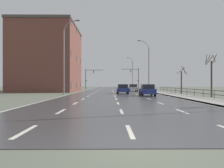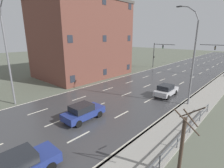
% 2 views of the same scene
% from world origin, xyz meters
% --- Properties ---
extents(ground_plane, '(160.00, 160.00, 0.12)m').
position_xyz_m(ground_plane, '(0.00, 48.00, -0.06)').
color(ground_plane, '#5B6051').
extents(road_asphalt_strip, '(14.00, 120.00, 0.03)m').
position_xyz_m(road_asphalt_strip, '(0.00, 59.99, 0.01)').
color(road_asphalt_strip, '#3D3D3F').
rests_on(road_asphalt_strip, ground).
extents(street_lamp_midground, '(2.52, 0.24, 10.88)m').
position_xyz_m(street_lamp_midground, '(7.44, 41.56, 5.32)').
color(street_lamp_midground, slate).
rests_on(street_lamp_midground, ground).
extents(street_lamp_left_bank, '(2.46, 0.24, 11.30)m').
position_xyz_m(street_lamp_left_bank, '(-7.46, 28.20, 5.54)').
color(street_lamp_left_bank, slate).
rests_on(street_lamp_left_bank, ground).
extents(traffic_signal_right, '(5.19, 0.36, 6.28)m').
position_xyz_m(traffic_signal_right, '(6.98, 60.82, 4.13)').
color(traffic_signal_right, '#38383A').
rests_on(traffic_signal_right, ground).
extents(traffic_signal_left, '(5.31, 0.36, 6.04)m').
position_xyz_m(traffic_signal_left, '(-6.92, 61.27, 4.00)').
color(traffic_signal_left, '#38383A').
rests_on(traffic_signal_left, ground).
extents(car_mid_centre, '(1.88, 4.12, 1.57)m').
position_xyz_m(car_mid_centre, '(4.36, 24.36, 0.80)').
color(car_mid_centre, navy).
rests_on(car_mid_centre, ground).
extents(car_near_right, '(1.86, 4.11, 1.57)m').
position_xyz_m(car_near_right, '(1.44, 31.13, 0.80)').
color(car_near_right, navy).
rests_on(car_near_right, ground).
extents(car_far_left, '(1.91, 4.14, 1.57)m').
position_xyz_m(car_far_left, '(4.32, 42.72, 0.80)').
color(car_far_left, '#B7B7BC').
rests_on(car_far_left, ground).
extents(brick_building, '(12.53, 16.88, 14.32)m').
position_xyz_m(brick_building, '(-14.16, 43.78, 7.17)').
color(brick_building, brown).
rests_on(brick_building, ground).
extents(bare_tree_mid, '(1.41, 1.67, 4.43)m').
position_xyz_m(bare_tree_mid, '(10.91, 30.34, 2.11)').
color(bare_tree_mid, '#423328').
rests_on(bare_tree_mid, ground).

